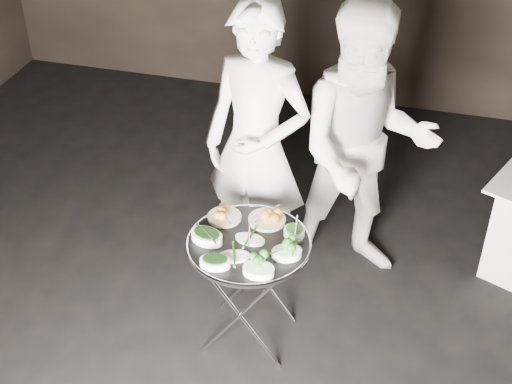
% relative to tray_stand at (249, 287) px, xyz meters
% --- Properties ---
extents(floor, '(6.00, 7.00, 0.05)m').
position_rel_tray_stand_xyz_m(floor, '(-0.21, -0.40, -0.42)').
color(floor, black).
rests_on(floor, ground).
extents(tray_stand, '(0.48, 0.40, 0.70)m').
position_rel_tray_stand_xyz_m(tray_stand, '(0.00, 0.00, 0.00)').
color(tray_stand, silver).
rests_on(tray_stand, floor).
extents(serving_tray, '(0.68, 0.68, 0.04)m').
position_rel_tray_stand_xyz_m(serving_tray, '(0.00, 0.00, 0.32)').
color(serving_tray, black).
rests_on(serving_tray, tray_stand).
extents(potato_plate_a, '(0.20, 0.20, 0.07)m').
position_rel_tray_stand_xyz_m(potato_plate_a, '(-0.19, 0.17, 0.35)').
color(potato_plate_a, beige).
rests_on(potato_plate_a, serving_tray).
extents(potato_plate_b, '(0.21, 0.21, 0.08)m').
position_rel_tray_stand_xyz_m(potato_plate_b, '(0.05, 0.21, 0.36)').
color(potato_plate_b, beige).
rests_on(potato_plate_b, serving_tray).
extents(greens_bowl, '(0.12, 0.12, 0.07)m').
position_rel_tray_stand_xyz_m(greens_bowl, '(0.22, 0.12, 0.36)').
color(greens_bowl, white).
rests_on(greens_bowl, serving_tray).
extents(asparagus_plate_a, '(0.18, 0.11, 0.03)m').
position_rel_tray_stand_xyz_m(asparagus_plate_a, '(0.00, 0.02, 0.34)').
color(asparagus_plate_a, white).
rests_on(asparagus_plate_a, serving_tray).
extents(asparagus_plate_b, '(0.19, 0.15, 0.04)m').
position_rel_tray_stand_xyz_m(asparagus_plate_b, '(-0.04, -0.14, 0.34)').
color(asparagus_plate_b, white).
rests_on(asparagus_plate_b, serving_tray).
extents(spinach_bowl_a, '(0.21, 0.17, 0.08)m').
position_rel_tray_stand_xyz_m(spinach_bowl_a, '(-0.22, -0.04, 0.36)').
color(spinach_bowl_a, white).
rests_on(spinach_bowl_a, serving_tray).
extents(spinach_bowl_b, '(0.18, 0.13, 0.07)m').
position_rel_tray_stand_xyz_m(spinach_bowl_b, '(-0.12, -0.23, 0.35)').
color(spinach_bowl_b, white).
rests_on(spinach_bowl_b, serving_tray).
extents(broccoli_bowl_a, '(0.19, 0.17, 0.07)m').
position_rel_tray_stand_xyz_m(broccoli_bowl_a, '(0.22, -0.06, 0.35)').
color(broccoli_bowl_a, white).
rests_on(broccoli_bowl_a, serving_tray).
extents(broccoli_bowl_b, '(0.17, 0.12, 0.07)m').
position_rel_tray_stand_xyz_m(broccoli_bowl_b, '(0.12, -0.22, 0.35)').
color(broccoli_bowl_b, white).
rests_on(broccoli_bowl_b, serving_tray).
extents(serving_utensils, '(0.59, 0.43, 0.01)m').
position_rel_tray_stand_xyz_m(serving_utensils, '(0.02, 0.07, 0.38)').
color(serving_utensils, silver).
rests_on(serving_utensils, serving_tray).
extents(waiter_left, '(0.74, 0.56, 1.84)m').
position_rel_tray_stand_xyz_m(waiter_left, '(-0.13, 0.64, 0.52)').
color(waiter_left, silver).
rests_on(waiter_left, floor).
extents(waiter_right, '(1.06, 0.93, 1.84)m').
position_rel_tray_stand_xyz_m(waiter_right, '(0.49, 0.79, 0.52)').
color(waiter_right, silver).
rests_on(waiter_right, floor).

